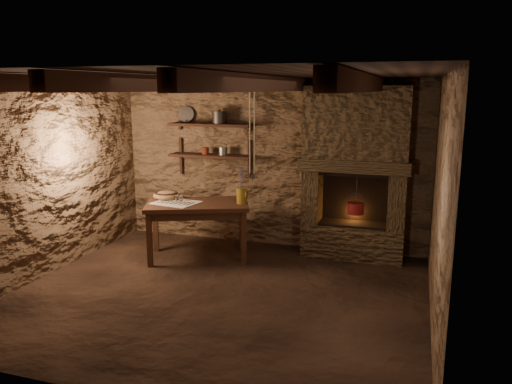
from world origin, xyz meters
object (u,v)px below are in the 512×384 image
(stoneware_jug, at_px, (242,188))
(wooden_bowl, at_px, (166,196))
(red_pot, at_px, (356,208))
(work_table, at_px, (198,228))
(iron_stockpot, at_px, (220,118))

(stoneware_jug, height_order, wooden_bowl, stoneware_jug)
(stoneware_jug, xyz_separation_m, wooden_bowl, (-1.09, -0.05, -0.16))
(wooden_bowl, xyz_separation_m, red_pot, (2.53, 0.55, -0.11))
(work_table, height_order, iron_stockpot, iron_stockpot)
(red_pot, bearing_deg, stoneware_jug, -161.00)
(stoneware_jug, bearing_deg, red_pot, 33.38)
(wooden_bowl, bearing_deg, iron_stockpot, 51.20)
(wooden_bowl, bearing_deg, stoneware_jug, 2.72)
(work_table, height_order, stoneware_jug, stoneware_jug)
(work_table, xyz_separation_m, wooden_bowl, (-0.51, 0.09, 0.40))
(work_table, relative_size, wooden_bowl, 4.22)
(red_pot, bearing_deg, work_table, -162.46)
(work_table, bearing_deg, iron_stockpot, 65.61)
(work_table, distance_m, stoneware_jug, 0.82)
(wooden_bowl, distance_m, iron_stockpot, 1.34)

